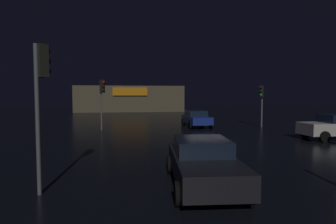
# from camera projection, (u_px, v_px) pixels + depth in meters

# --- Properties ---
(ground_plane) EXTENTS (120.00, 120.00, 0.00)m
(ground_plane) POSITION_uv_depth(u_px,v_px,m) (207.00, 142.00, 15.89)
(ground_plane) COLOR black
(store_building) EXTENTS (18.21, 6.27, 4.38)m
(store_building) POSITION_uv_depth(u_px,v_px,m) (130.00, 99.00, 47.38)
(store_building) COLOR brown
(store_building) RESTS_ON ground
(traffic_signal_opposite) EXTENTS (0.42, 0.42, 3.61)m
(traffic_signal_opposite) POSITION_uv_depth(u_px,v_px,m) (262.00, 97.00, 23.44)
(traffic_signal_opposite) COLOR #595B60
(traffic_signal_opposite) RESTS_ON ground
(traffic_signal_cross_left) EXTENTS (0.42, 0.42, 3.98)m
(traffic_signal_cross_left) POSITION_uv_depth(u_px,v_px,m) (102.00, 93.00, 21.21)
(traffic_signal_cross_left) COLOR #595B60
(traffic_signal_cross_left) RESTS_ON ground
(traffic_signal_cross_right) EXTENTS (0.42, 0.42, 4.13)m
(traffic_signal_cross_right) POSITION_uv_depth(u_px,v_px,m) (41.00, 82.00, 7.40)
(traffic_signal_cross_right) COLOR #595B60
(traffic_signal_cross_right) RESTS_ON ground
(car_near) EXTENTS (2.02, 4.19, 1.43)m
(car_near) POSITION_uv_depth(u_px,v_px,m) (196.00, 118.00, 23.76)
(car_near) COLOR navy
(car_near) RESTS_ON ground
(car_far) EXTENTS (4.28, 1.97, 1.56)m
(car_far) POSITION_uv_depth(u_px,v_px,m) (335.00, 127.00, 16.89)
(car_far) COLOR silver
(car_far) RESTS_ON ground
(car_crossing) EXTENTS (2.26, 4.50, 1.41)m
(car_crossing) POSITION_uv_depth(u_px,v_px,m) (203.00, 162.00, 8.22)
(car_crossing) COLOR black
(car_crossing) RESTS_ON ground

